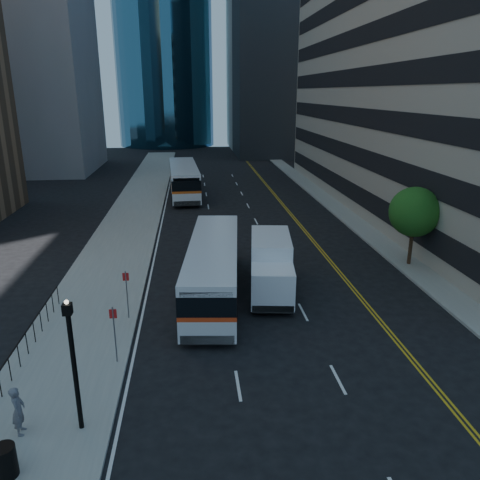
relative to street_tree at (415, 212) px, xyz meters
The scene contains 11 objects.
ground 12.58m from the street_tree, 138.37° to the right, with size 160.00×160.00×0.00m, color black.
sidewalk_west 26.11m from the street_tree, 138.92° to the left, with size 5.00×90.00×0.15m, color gray.
sidewalk_east 17.37m from the street_tree, 90.00° to the left, with size 2.00×90.00×0.15m, color gray.
midrise_west 59.14m from the street_tree, 130.06° to the left, with size 18.00×18.00×35.00m, color gray.
street_tree is the anchor object (origin of this frame).
lamp_post 22.82m from the street_tree, 142.13° to the right, with size 0.28×0.28×4.56m.
bus_front 13.58m from the street_tree, 165.29° to the right, with size 3.79×12.17×3.09m.
bus_rear 27.95m from the street_tree, 122.36° to the left, with size 3.55×13.18×3.36m.
box_truck 10.49m from the street_tree, 161.53° to the right, with size 3.03×6.68×3.09m.
trash_can 25.52m from the street_tree, 141.11° to the right, with size 0.67×0.67×1.00m, color black.
pedestrian 24.52m from the street_tree, 144.78° to the right, with size 0.63×0.41×1.72m, color #5C5C64.
Camera 1 is at (-5.04, -19.58, 10.92)m, focal length 35.00 mm.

